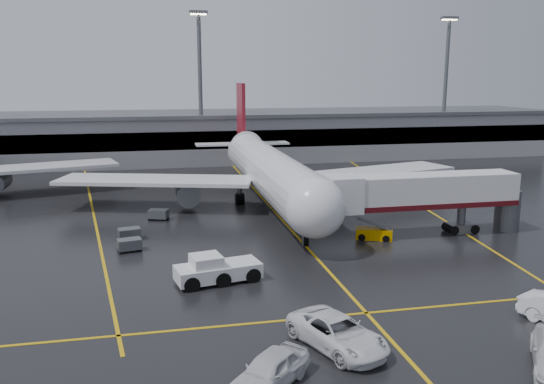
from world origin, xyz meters
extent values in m
plane|color=black|center=(0.00, 0.00, 0.00)|extent=(220.00, 220.00, 0.00)
cube|color=gold|center=(0.00, 0.00, 0.01)|extent=(0.25, 90.00, 0.02)
cube|color=gold|center=(0.00, -22.00, 0.01)|extent=(60.00, 0.25, 0.02)
cube|color=gold|center=(-20.00, 10.00, 0.01)|extent=(9.99, 69.35, 0.02)
cube|color=gold|center=(18.00, 10.00, 0.01)|extent=(7.57, 69.64, 0.02)
cube|color=gray|center=(0.00, 48.00, 4.00)|extent=(120.00, 18.00, 8.00)
cube|color=black|center=(0.00, 39.20, 4.50)|extent=(120.00, 0.40, 3.00)
cube|color=#595B60|center=(0.00, 48.00, 8.30)|extent=(122.00, 19.00, 0.60)
cylinder|color=#595B60|center=(-5.00, 42.00, 12.50)|extent=(0.70, 0.70, 25.00)
cube|color=#595B60|center=(-5.00, 42.00, 25.20)|extent=(3.00, 1.20, 0.50)
cube|color=#FFE5B2|center=(-5.00, 42.00, 24.90)|extent=(2.60, 0.90, 0.20)
cylinder|color=#595B60|center=(40.00, 42.00, 12.50)|extent=(0.70, 0.70, 25.00)
cube|color=#595B60|center=(40.00, 42.00, 25.20)|extent=(3.00, 1.20, 0.50)
cube|color=#FFE5B2|center=(40.00, 42.00, 24.90)|extent=(2.60, 0.90, 0.20)
cylinder|color=silver|center=(0.00, 8.00, 4.20)|extent=(5.20, 36.00, 5.20)
sphere|color=silver|center=(0.00, -10.00, 4.20)|extent=(5.20, 5.20, 5.20)
cone|color=silver|center=(0.00, 29.00, 4.80)|extent=(4.94, 8.00, 4.94)
cube|color=maroon|center=(0.00, 30.00, 9.70)|extent=(0.50, 5.50, 8.50)
cube|color=silver|center=(0.00, 29.00, 5.00)|extent=(14.00, 3.00, 0.25)
cube|color=silver|center=(-13.00, 10.00, 3.40)|extent=(22.80, 11.83, 0.40)
cube|color=silver|center=(13.00, 10.00, 3.40)|extent=(22.80, 11.83, 0.40)
cylinder|color=#595B60|center=(-9.50, 9.00, 2.00)|extent=(2.60, 4.50, 2.60)
cylinder|color=#595B60|center=(9.50, 9.00, 2.00)|extent=(2.60, 4.50, 2.60)
cylinder|color=#595B60|center=(0.00, -7.00, 1.00)|extent=(0.56, 0.56, 2.00)
cylinder|color=#595B60|center=(-3.20, 11.00, 1.00)|extent=(0.56, 0.56, 2.00)
cylinder|color=#595B60|center=(3.20, 11.00, 1.00)|extent=(0.56, 0.56, 2.00)
cylinder|color=black|center=(0.00, -7.00, 0.45)|extent=(0.40, 1.10, 1.10)
cylinder|color=black|center=(-3.20, 11.00, 0.55)|extent=(1.00, 1.40, 1.40)
cylinder|color=black|center=(3.20, 11.00, 0.55)|extent=(1.00, 1.40, 1.40)
cube|color=silver|center=(-29.00, 22.00, 3.40)|extent=(22.80, 11.83, 0.40)
cube|color=silver|center=(12.00, -6.00, 4.40)|extent=(18.00, 3.20, 3.00)
cube|color=#470A0F|center=(12.00, -6.00, 3.10)|extent=(18.00, 3.30, 0.50)
cube|color=silver|center=(3.80, -6.00, 4.40)|extent=(3.00, 3.40, 3.30)
cylinder|color=#595B60|center=(16.00, -6.00, 1.50)|extent=(0.80, 0.80, 3.00)
cube|color=#595B60|center=(16.00, -6.00, 0.45)|extent=(2.60, 1.60, 0.90)
cylinder|color=#595B60|center=(21.00, -6.00, 2.00)|extent=(2.40, 2.40, 4.00)
cylinder|color=black|center=(14.90, -6.00, 0.45)|extent=(0.90, 1.80, 0.90)
cylinder|color=black|center=(17.10, -6.00, 0.45)|extent=(0.90, 1.80, 0.90)
cube|color=silver|center=(-8.72, -14.38, 0.81)|extent=(6.63, 3.67, 1.07)
cube|color=silver|center=(-9.59, -14.55, 1.70)|extent=(2.52, 2.52, 0.89)
cube|color=black|center=(-9.59, -14.55, 1.70)|extent=(2.27, 2.27, 0.81)
cylinder|color=black|center=(-11.00, -14.83, 0.49)|extent=(1.66, 2.86, 1.16)
cylinder|color=black|center=(-8.72, -14.38, 0.49)|extent=(1.66, 2.86, 1.16)
cylinder|color=black|center=(-6.43, -13.93, 0.49)|extent=(1.66, 2.86, 1.16)
cube|color=#C38400|center=(6.87, -6.39, 0.51)|extent=(3.62, 2.63, 1.02)
cube|color=#595B60|center=(6.87, -6.39, 1.48)|extent=(3.28, 2.07, 1.16)
cylinder|color=black|center=(5.85, -5.94, 0.28)|extent=(1.23, 1.70, 0.65)
cylinder|color=black|center=(7.89, -6.84, 0.28)|extent=(1.23, 1.70, 0.65)
imported|color=white|center=(-3.34, -26.08, 0.91)|extent=(5.25, 7.17, 1.81)
imported|color=silver|center=(-7.88, -29.20, 0.86)|extent=(5.08, 4.98, 1.73)
cube|color=#595B60|center=(-15.45, -5.44, 0.65)|extent=(2.23, 1.70, 0.90)
cylinder|color=black|center=(-16.12, -6.10, 0.18)|extent=(0.40, 0.20, 0.40)
cylinder|color=black|center=(-14.56, -5.75, 0.18)|extent=(0.40, 0.20, 0.40)
cylinder|color=black|center=(-16.34, -5.12, 0.18)|extent=(0.40, 0.20, 0.40)
cylinder|color=black|center=(-14.78, -4.77, 0.18)|extent=(0.40, 0.20, 0.40)
cube|color=#595B60|center=(-15.58, -1.89, 0.65)|extent=(2.22, 1.68, 0.90)
cylinder|color=black|center=(-16.26, -2.54, 0.18)|extent=(0.40, 0.20, 0.40)
cylinder|color=black|center=(-14.70, -2.21, 0.18)|extent=(0.40, 0.20, 0.40)
cylinder|color=black|center=(-16.47, -1.56, 0.18)|extent=(0.40, 0.20, 0.40)
cylinder|color=black|center=(-14.90, -1.23, 0.18)|extent=(0.40, 0.20, 0.40)
cube|color=#595B60|center=(-12.84, 5.13, 0.65)|extent=(2.31, 1.88, 0.90)
cylinder|color=black|center=(-13.76, 4.92, 0.18)|extent=(0.40, 0.20, 0.40)
cylinder|color=black|center=(-12.25, 4.40, 0.18)|extent=(0.40, 0.20, 0.40)
cylinder|color=black|center=(-13.44, 5.86, 0.18)|extent=(0.40, 0.20, 0.40)
cylinder|color=black|center=(-11.92, 5.34, 0.18)|extent=(0.40, 0.20, 0.40)
camera|label=1|loc=(-12.95, -53.68, 15.04)|focal=36.87mm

